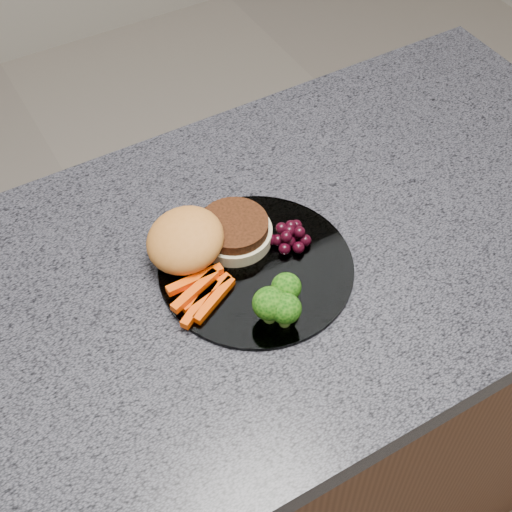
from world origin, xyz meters
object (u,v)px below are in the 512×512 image
(grape_bunch, at_px, (289,236))
(island_cabinet, at_px, (261,420))
(plate, at_px, (256,267))
(burger, at_px, (203,239))

(grape_bunch, bearing_deg, island_cabinet, -176.06)
(island_cabinet, distance_m, plate, 0.47)
(plate, height_order, grape_bunch, grape_bunch)
(island_cabinet, xyz_separation_m, burger, (-0.07, 0.05, 0.50))
(plate, relative_size, burger, 1.47)
(burger, height_order, grape_bunch, burger)
(grape_bunch, bearing_deg, plate, -167.41)
(burger, bearing_deg, island_cabinet, -36.84)
(grape_bunch, bearing_deg, burger, 157.68)
(plate, xyz_separation_m, burger, (-0.05, 0.06, 0.03))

